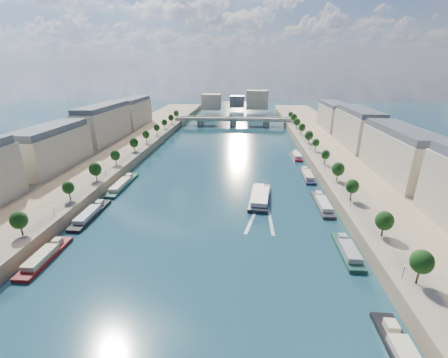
# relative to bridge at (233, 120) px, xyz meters

# --- Properties ---
(ground) EXTENTS (700.00, 700.00, 0.00)m
(ground) POSITION_rel_bridge_xyz_m (0.00, -132.09, -5.08)
(ground) COLOR #0C3337
(ground) RESTS_ON ground
(quay_left) EXTENTS (44.00, 520.00, 5.00)m
(quay_left) POSITION_rel_bridge_xyz_m (-72.00, -132.09, -2.58)
(quay_left) COLOR #9E8460
(quay_left) RESTS_ON ground
(quay_right) EXTENTS (44.00, 520.00, 5.00)m
(quay_right) POSITION_rel_bridge_xyz_m (72.00, -132.09, -2.58)
(quay_right) COLOR #9E8460
(quay_right) RESTS_ON ground
(pave_left) EXTENTS (14.00, 520.00, 0.10)m
(pave_left) POSITION_rel_bridge_xyz_m (-57.00, -132.09, -0.03)
(pave_left) COLOR gray
(pave_left) RESTS_ON quay_left
(pave_right) EXTENTS (14.00, 520.00, 0.10)m
(pave_right) POSITION_rel_bridge_xyz_m (57.00, -132.09, -0.03)
(pave_right) COLOR gray
(pave_right) RESTS_ON quay_right
(trees_left) EXTENTS (4.80, 268.80, 8.26)m
(trees_left) POSITION_rel_bridge_xyz_m (-55.00, -130.09, 5.39)
(trees_left) COLOR #382B1E
(trees_left) RESTS_ON ground
(trees_right) EXTENTS (4.80, 268.80, 8.26)m
(trees_right) POSITION_rel_bridge_xyz_m (55.00, -122.09, 5.39)
(trees_right) COLOR #382B1E
(trees_right) RESTS_ON ground
(lamps_left) EXTENTS (0.36, 200.36, 4.28)m
(lamps_left) POSITION_rel_bridge_xyz_m (-52.50, -142.09, 2.70)
(lamps_left) COLOR black
(lamps_left) RESTS_ON ground
(lamps_right) EXTENTS (0.36, 200.36, 4.28)m
(lamps_right) POSITION_rel_bridge_xyz_m (52.50, -127.09, 2.70)
(lamps_right) COLOR black
(lamps_right) RESTS_ON ground
(buildings_left) EXTENTS (16.00, 226.00, 23.20)m
(buildings_left) POSITION_rel_bridge_xyz_m (-85.00, -120.09, 11.37)
(buildings_left) COLOR #BEAB92
(buildings_left) RESTS_ON ground
(buildings_right) EXTENTS (16.00, 226.00, 23.20)m
(buildings_right) POSITION_rel_bridge_xyz_m (85.00, -120.09, 11.37)
(buildings_right) COLOR #BEAB92
(buildings_right) RESTS_ON ground
(skyline) EXTENTS (79.00, 42.00, 22.00)m
(skyline) POSITION_rel_bridge_xyz_m (3.19, 87.43, 9.57)
(skyline) COLOR #BEAB92
(skyline) RESTS_ON ground
(bridge) EXTENTS (112.00, 12.00, 8.15)m
(bridge) POSITION_rel_bridge_xyz_m (0.00, 0.00, 0.00)
(bridge) COLOR #C1B79E
(bridge) RESTS_ON ground
(tour_barge) EXTENTS (10.80, 29.04, 3.85)m
(tour_barge) POSITION_rel_bridge_xyz_m (19.97, -171.08, -4.00)
(tour_barge) COLOR black
(tour_barge) RESTS_ON ground
(wake) EXTENTS (10.74, 26.02, 0.04)m
(wake) POSITION_rel_bridge_xyz_m (19.97, -187.67, -5.06)
(wake) COLOR silver
(wake) RESTS_ON ground
(moored_barges_left) EXTENTS (5.00, 120.30, 3.60)m
(moored_barges_left) POSITION_rel_bridge_xyz_m (-45.50, -202.59, -4.24)
(moored_barges_left) COLOR #181D36
(moored_barges_left) RESTS_ON ground
(moored_barges_right) EXTENTS (5.00, 163.13, 3.60)m
(moored_barges_right) POSITION_rel_bridge_xyz_m (45.50, -176.19, -4.24)
(moored_barges_right) COLOR black
(moored_barges_right) RESTS_ON ground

